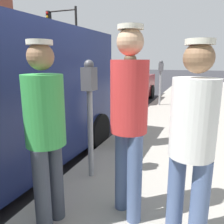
% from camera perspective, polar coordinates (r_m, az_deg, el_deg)
% --- Properties ---
extents(parking_meter_near, '(0.14, 0.18, 1.52)m').
position_cam_1_polar(parking_meter_near, '(2.82, -5.70, 3.10)').
color(parking_meter_near, gray).
rests_on(parking_meter_near, sidewalk_slab).
extents(parking_meter_far, '(0.14, 0.18, 1.52)m').
position_cam_1_polar(parking_meter_far, '(7.85, 12.26, 9.17)').
color(parking_meter_far, gray).
rests_on(parking_meter_far, sidewalk_slab).
extents(pedestrian_in_red, '(0.34, 0.34, 1.80)m').
position_cam_1_polar(pedestrian_in_red, '(2.05, 4.33, -0.25)').
color(pedestrian_in_red, '#4C608C').
rests_on(pedestrian_in_red, sidewalk_slab).
extents(pedestrian_in_gray, '(0.34, 0.36, 1.65)m').
position_cam_1_polar(pedestrian_in_gray, '(3.90, 4.49, 4.52)').
color(pedestrian_in_gray, '#383D47').
rests_on(pedestrian_in_gray, sidewalk_slab).
extents(pedestrian_in_green, '(0.34, 0.36, 1.67)m').
position_cam_1_polar(pedestrian_in_green, '(2.00, -16.57, -3.76)').
color(pedestrian_in_green, '#383D47').
rests_on(pedestrian_in_green, sidewalk_slab).
extents(pedestrian_in_white, '(0.34, 0.34, 1.65)m').
position_cam_1_polar(pedestrian_in_white, '(1.81, 19.68, -6.07)').
color(pedestrian_in_white, '#4C608C').
rests_on(pedestrian_in_white, sidewalk_slab).
extents(parked_sedan_ahead, '(1.96, 4.41, 1.65)m').
position_cam_1_polar(parked_sedan_ahead, '(8.75, 2.01, 6.97)').
color(parked_sedan_ahead, maroon).
rests_on(parked_sedan_ahead, ground).
extents(traffic_light_corner, '(2.48, 0.42, 5.20)m').
position_cam_1_polar(traffic_light_corner, '(16.88, -11.65, 19.02)').
color(traffic_light_corner, black).
rests_on(traffic_light_corner, ground).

